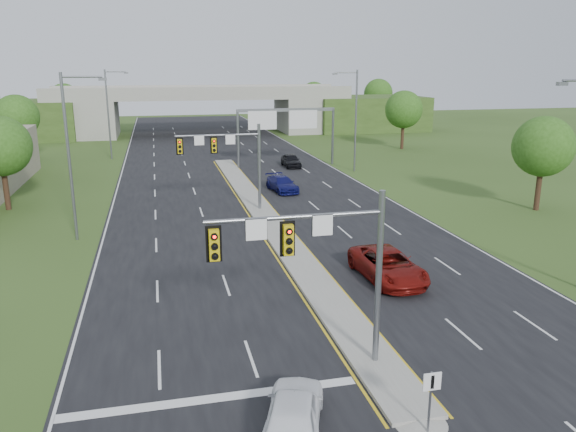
# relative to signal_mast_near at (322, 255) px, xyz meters

# --- Properties ---
(ground) EXTENTS (240.00, 240.00, 0.00)m
(ground) POSITION_rel_signal_mast_near_xyz_m (2.26, 0.07, -4.73)
(ground) COLOR #314B1B
(ground) RESTS_ON ground
(road) EXTENTS (24.00, 160.00, 0.02)m
(road) POSITION_rel_signal_mast_near_xyz_m (2.26, 35.07, -4.72)
(road) COLOR black
(road) RESTS_ON ground
(median) EXTENTS (2.00, 54.00, 0.16)m
(median) POSITION_rel_signal_mast_near_xyz_m (2.26, 23.07, -4.63)
(median) COLOR gray
(median) RESTS_ON road
(median_nose) EXTENTS (2.00, 2.00, 0.16)m
(median_nose) POSITION_rel_signal_mast_near_xyz_m (2.26, -3.93, -4.63)
(median_nose) COLOR gray
(median_nose) RESTS_ON road
(lane_markings) EXTENTS (23.72, 160.00, 0.01)m
(lane_markings) POSITION_rel_signal_mast_near_xyz_m (1.66, 28.99, -4.70)
(lane_markings) COLOR gold
(lane_markings) RESTS_ON road
(signal_mast_near) EXTENTS (6.62, 0.60, 7.00)m
(signal_mast_near) POSITION_rel_signal_mast_near_xyz_m (0.00, 0.00, 0.00)
(signal_mast_near) COLOR slate
(signal_mast_near) RESTS_ON ground
(signal_mast_far) EXTENTS (6.62, 0.60, 7.00)m
(signal_mast_far) POSITION_rel_signal_mast_near_xyz_m (0.00, 25.00, 0.00)
(signal_mast_far) COLOR slate
(signal_mast_far) RESTS_ON ground
(keep_right_sign) EXTENTS (0.60, 0.13, 2.20)m
(keep_right_sign) POSITION_rel_signal_mast_near_xyz_m (2.26, -4.45, -3.21)
(keep_right_sign) COLOR slate
(keep_right_sign) RESTS_ON ground
(sign_gantry) EXTENTS (11.58, 0.44, 6.67)m
(sign_gantry) POSITION_rel_signal_mast_near_xyz_m (8.95, 44.99, 0.51)
(sign_gantry) COLOR slate
(sign_gantry) RESTS_ON ground
(overpass) EXTENTS (80.00, 14.00, 8.10)m
(overpass) POSITION_rel_signal_mast_near_xyz_m (2.26, 80.07, -1.17)
(overpass) COLOR gray
(overpass) RESTS_ON ground
(lightpole_l_mid) EXTENTS (2.85, 0.25, 11.00)m
(lightpole_l_mid) POSITION_rel_signal_mast_near_xyz_m (-11.03, 20.07, 1.38)
(lightpole_l_mid) COLOR slate
(lightpole_l_mid) RESTS_ON ground
(lightpole_l_far) EXTENTS (2.85, 0.25, 11.00)m
(lightpole_l_far) POSITION_rel_signal_mast_near_xyz_m (-11.03, 55.07, 1.38)
(lightpole_l_far) COLOR slate
(lightpole_l_far) RESTS_ON ground
(lightpole_r_far) EXTENTS (2.85, 0.25, 11.00)m
(lightpole_r_far) POSITION_rel_signal_mast_near_xyz_m (15.56, 40.07, 1.38)
(lightpole_r_far) COLOR slate
(lightpole_r_far) RESTS_ON ground
(tree_l_near) EXTENTS (4.80, 4.80, 7.60)m
(tree_l_near) POSITION_rel_signal_mast_near_xyz_m (-17.74, 30.07, 0.45)
(tree_l_near) COLOR #382316
(tree_l_near) RESTS_ON ground
(tree_l_mid) EXTENTS (5.20, 5.20, 8.12)m
(tree_l_mid) POSITION_rel_signal_mast_near_xyz_m (-21.74, 55.07, 0.78)
(tree_l_mid) COLOR #382316
(tree_l_mid) RESTS_ON ground
(tree_r_near) EXTENTS (4.80, 4.80, 7.60)m
(tree_r_near) POSITION_rel_signal_mast_near_xyz_m (24.26, 20.07, 0.45)
(tree_r_near) COLOR #382316
(tree_r_near) RESTS_ON ground
(tree_r_mid) EXTENTS (5.20, 5.20, 8.12)m
(tree_r_mid) POSITION_rel_signal_mast_near_xyz_m (28.26, 55.07, 0.78)
(tree_r_mid) COLOR #382316
(tree_r_mid) RESTS_ON ground
(tree_back_b) EXTENTS (5.60, 5.60, 8.32)m
(tree_back_b) POSITION_rel_signal_mast_near_xyz_m (-21.74, 94.07, 0.78)
(tree_back_b) COLOR #382316
(tree_back_b) RESTS_ON ground
(tree_back_c) EXTENTS (5.60, 5.60, 8.32)m
(tree_back_c) POSITION_rel_signal_mast_near_xyz_m (26.26, 94.07, 0.78)
(tree_back_c) COLOR #382316
(tree_back_c) RESTS_ON ground
(tree_back_d) EXTENTS (6.00, 6.00, 8.85)m
(tree_back_d) POSITION_rel_signal_mast_near_xyz_m (40.26, 94.07, 1.11)
(tree_back_d) COLOR #382316
(tree_back_d) RESTS_ON ground
(car_white) EXTENTS (3.13, 4.76, 1.51)m
(car_white) POSITION_rel_signal_mast_near_xyz_m (-1.91, -3.45, -3.95)
(car_white) COLOR white
(car_white) RESTS_ON road
(car_far_a) EXTENTS (2.95, 6.02, 1.65)m
(car_far_a) POSITION_rel_signal_mast_near_xyz_m (6.29, 8.36, -3.88)
(car_far_a) COLOR maroon
(car_far_a) RESTS_ON road
(car_far_b) EXTENTS (2.62, 5.07, 1.41)m
(car_far_b) POSITION_rel_signal_mast_near_xyz_m (5.59, 31.64, -4.00)
(car_far_b) COLOR #0D0F51
(car_far_b) RESTS_ON road
(car_far_c) EXTENTS (1.80, 4.40, 1.50)m
(car_far_c) POSITION_rel_signal_mast_near_xyz_m (9.48, 44.31, -3.96)
(car_far_c) COLOR black
(car_far_c) RESTS_ON road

